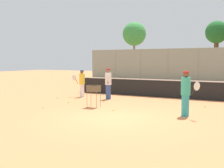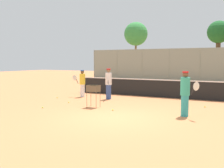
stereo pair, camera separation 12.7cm
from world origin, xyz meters
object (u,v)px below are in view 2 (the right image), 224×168
(player_white_outfit, at_px, (185,93))
(player_yellow_shirt, at_px, (82,83))
(player_red_cap, at_px, (109,83))
(tennis_net, at_px, (163,88))
(ball_cart, at_px, (93,90))

(player_white_outfit, distance_m, player_yellow_shirt, 7.23)
(player_red_cap, relative_size, player_yellow_shirt, 1.07)
(tennis_net, bearing_deg, player_white_outfit, -64.45)
(player_red_cap, distance_m, ball_cart, 2.67)
(player_white_outfit, bearing_deg, ball_cart, -149.12)
(player_yellow_shirt, distance_m, ball_cart, 3.64)
(player_white_outfit, height_order, player_red_cap, player_white_outfit)
(player_yellow_shirt, bearing_deg, ball_cart, 125.14)
(player_red_cap, bearing_deg, player_white_outfit, 36.76)
(ball_cart, bearing_deg, player_white_outfit, -1.17)
(player_white_outfit, distance_m, ball_cart, 4.24)
(player_red_cap, bearing_deg, player_yellow_shirt, -117.35)
(tennis_net, distance_m, player_white_outfit, 5.31)
(player_red_cap, relative_size, ball_cart, 1.67)
(tennis_net, distance_m, player_red_cap, 3.30)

